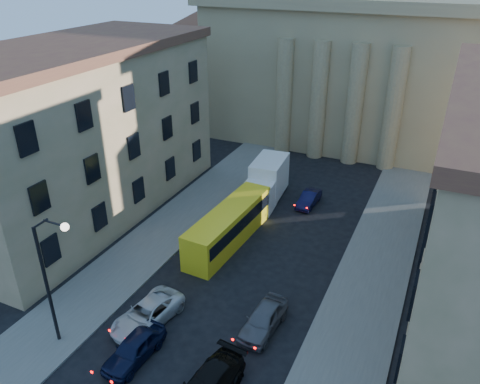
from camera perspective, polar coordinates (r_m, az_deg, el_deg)
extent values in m
cube|color=#5E5C56|center=(37.83, -11.76, -7.06)|extent=(5.00, 60.00, 0.15)
cube|color=#5E5C56|center=(32.35, 14.36, -14.08)|extent=(5.00, 60.00, 0.15)
cube|color=#947F5B|center=(64.95, 14.74, 14.62)|extent=(34.00, 26.00, 16.00)
cube|color=#947F5B|center=(70.42, -3.28, 14.24)|extent=(13.00, 13.00, 11.00)
cone|color=brown|center=(69.17, -3.46, 20.31)|extent=(26.02, 26.02, 4.00)
cylinder|color=#947F5B|center=(54.33, 5.40, 11.45)|extent=(1.80, 1.80, 13.00)
cylinder|color=#947F5B|center=(53.19, 9.53, 10.86)|extent=(1.80, 1.80, 13.00)
cylinder|color=#947F5B|center=(52.33, 13.79, 10.20)|extent=(1.80, 1.80, 13.00)
cylinder|color=#947F5B|center=(51.77, 18.15, 9.46)|extent=(1.80, 1.80, 13.00)
cube|color=tan|center=(42.59, -18.88, 6.44)|extent=(11.00, 26.00, 14.00)
cube|color=brown|center=(40.81, -20.44, 16.06)|extent=(11.60, 26.60, 0.80)
cylinder|color=black|center=(29.19, -22.42, -10.74)|extent=(0.20, 0.20, 8.00)
cylinder|color=black|center=(26.54, -23.21, -3.59)|extent=(1.30, 0.12, 0.96)
cylinder|color=black|center=(25.72, -21.80, -3.53)|extent=(1.30, 0.12, 0.12)
sphere|color=white|center=(25.24, -20.58, -4.02)|extent=(0.44, 0.44, 0.44)
imported|color=black|center=(28.85, -12.76, -18.10)|extent=(2.01, 4.48, 1.49)
imported|color=silver|center=(30.90, -11.22, -14.37)|extent=(3.05, 5.46, 1.44)
imported|color=#515157|center=(29.97, 2.89, -15.19)|extent=(2.05, 4.63, 1.55)
imported|color=black|center=(43.92, 8.40, -0.83)|extent=(1.51, 3.91, 1.27)
cube|color=yellow|center=(37.58, -1.33, -4.14)|extent=(2.96, 10.60, 2.95)
cube|color=black|center=(37.34, -1.34, -3.52)|extent=(2.98, 10.03, 1.05)
cylinder|color=black|center=(35.83, -5.66, -7.90)|extent=(0.34, 0.97, 0.95)
cylinder|color=black|center=(34.98, -3.01, -8.77)|extent=(0.34, 0.97, 0.95)
cylinder|color=black|center=(41.37, 0.10, -2.61)|extent=(0.34, 0.97, 0.95)
cylinder|color=black|center=(40.63, 2.48, -3.23)|extent=(0.34, 0.97, 0.95)
cube|color=white|center=(42.45, 2.38, -0.48)|extent=(2.82, 2.92, 2.71)
cube|color=black|center=(41.20, 1.84, -0.84)|extent=(2.48, 0.35, 1.24)
cube|color=white|center=(44.80, 3.58, 1.91)|extent=(3.11, 4.95, 3.49)
cylinder|color=black|center=(42.78, 0.74, -1.51)|extent=(0.40, 1.04, 1.01)
cylinder|color=black|center=(42.19, 3.63, -2.00)|extent=(0.40, 1.04, 1.01)
cylinder|color=black|center=(46.60, 2.56, 0.97)|extent=(0.40, 1.04, 1.01)
cylinder|color=black|center=(46.06, 5.23, 0.55)|extent=(0.40, 1.04, 1.01)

